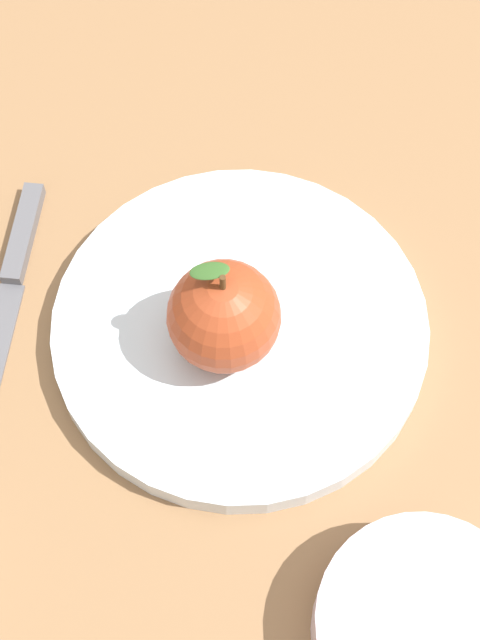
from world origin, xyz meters
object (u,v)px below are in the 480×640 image
at_px(side_bowl, 424,628).
at_px(apple, 224,316).
at_px(knife, 10,286).
at_px(dinner_plate, 240,327).

bearing_deg(side_bowl, apple, -20.54).
xyz_separation_m(apple, side_bowl, (-0.20, 0.07, -0.03)).
bearing_deg(knife, apple, -161.52).
bearing_deg(dinner_plate, knife, 24.79).
bearing_deg(apple, knife, 18.48).
bearing_deg(side_bowl, knife, -4.05).
height_order(apple, side_bowl, apple).
relative_size(dinner_plate, apple, 2.96).
height_order(dinner_plate, side_bowl, side_bowl).
relative_size(apple, knife, 0.46).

